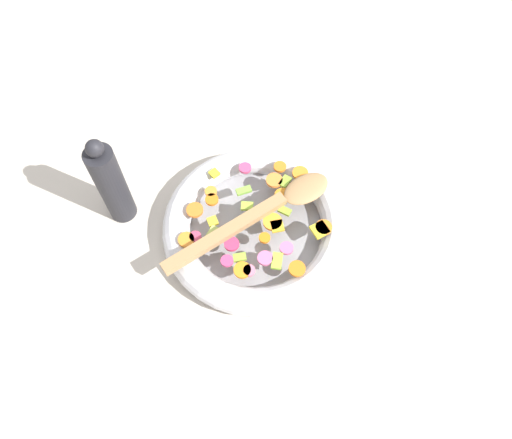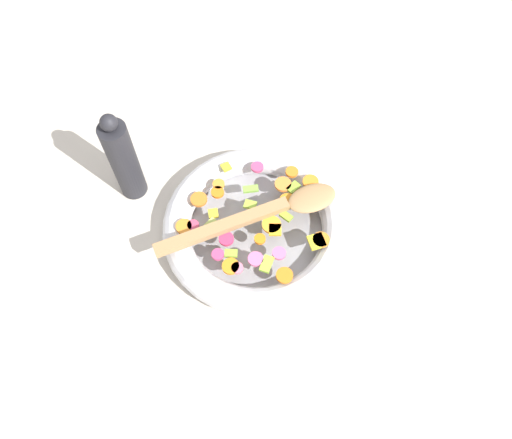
{
  "view_description": "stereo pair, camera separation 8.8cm",
  "coord_description": "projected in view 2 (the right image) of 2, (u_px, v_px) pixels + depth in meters",
  "views": [
    {
      "loc": [
        0.22,
        0.36,
        0.82
      ],
      "look_at": [
        0.0,
        0.0,
        0.05
      ],
      "focal_mm": 35.0,
      "sensor_mm": 36.0,
      "label": 1
    },
    {
      "loc": [
        0.14,
        0.4,
        0.82
      ],
      "look_at": [
        0.0,
        0.0,
        0.05
      ],
      "focal_mm": 35.0,
      "sensor_mm": 36.0,
      "label": 2
    }
  ],
  "objects": [
    {
      "name": "wooden_spoon",
      "position": [
        266.0,
        212.0,
        0.87
      ],
      "size": [
        0.34,
        0.06,
        0.01
      ],
      "color": "#A87F51",
      "rests_on": "chopped_vegetables"
    },
    {
      "name": "skillet",
      "position": [
        256.0,
        227.0,
        0.91
      ],
      "size": [
        0.34,
        0.34,
        0.05
      ],
      "color": "gray",
      "rests_on": "ground_plane"
    },
    {
      "name": "chopped_vegetables",
      "position": [
        257.0,
        221.0,
        0.88
      ],
      "size": [
        0.28,
        0.27,
        0.01
      ],
      "color": "orange",
      "rests_on": "skillet"
    },
    {
      "name": "ground_plane",
      "position": [
        256.0,
        232.0,
        0.93
      ],
      "size": [
        4.0,
        4.0,
        0.0
      ],
      "primitive_type": "plane",
      "color": "beige"
    },
    {
      "name": "pepper_mill",
      "position": [
        123.0,
        160.0,
        0.89
      ],
      "size": [
        0.05,
        0.05,
        0.21
      ],
      "color": "#232328",
      "rests_on": "ground_plane"
    }
  ]
}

